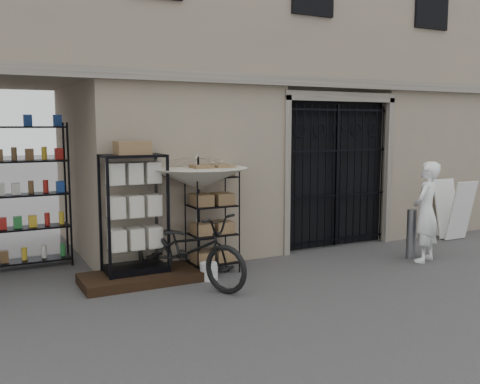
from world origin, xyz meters
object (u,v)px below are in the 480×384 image
white_bucket (209,271)px  steel_bollard (411,234)px  shopkeeper (424,261)px  display_cabinet (134,220)px  wire_rack (212,222)px  easel_sign (454,209)px  market_umbrella (198,173)px  bicycle (190,285)px

white_bucket → steel_bollard: 3.93m
white_bucket → shopkeeper: 4.02m
display_cabinet → wire_rack: (1.31, -0.05, -0.15)m
wire_rack → easel_sign: size_ratio=1.35×
display_cabinet → shopkeeper: size_ratio=1.11×
easel_sign → steel_bollard: bearing=-158.3°
market_umbrella → easel_sign: market_umbrella is taller
display_cabinet → steel_bollard: (4.95, -0.93, -0.53)m
wire_rack → white_bucket: (-0.26, -0.42, -0.70)m
display_cabinet → bicycle: bearing=-52.8°
display_cabinet → wire_rack: 1.32m
display_cabinet → steel_bollard: bearing=-21.3°
wire_rack → bicycle: size_ratio=0.79×
display_cabinet → market_umbrella: market_umbrella is taller
shopkeeper → white_bucket: bearing=-35.0°
market_umbrella → easel_sign: 5.96m
bicycle → shopkeeper: bicycle is taller
bicycle → wire_rack: bearing=12.9°
steel_bollard → white_bucket: bearing=173.4°
market_umbrella → easel_sign: (5.87, -0.16, -1.02)m
wire_rack → market_umbrella: 0.86m
white_bucket → bicycle: (-0.38, -0.13, -0.14)m
shopkeeper → easel_sign: (1.97, 1.08, 0.65)m
display_cabinet → easel_sign: 6.99m
white_bucket → easel_sign: easel_sign is taller
wire_rack → steel_bollard: bearing=1.0°
market_umbrella → bicycle: (-0.44, -0.63, -1.67)m
display_cabinet → easel_sign: display_cabinet is taller
display_cabinet → bicycle: 1.34m
market_umbrella → bicycle: bearing=-124.4°
white_bucket → bicycle: bicycle is taller
display_cabinet → steel_bollard: display_cabinet is taller
market_umbrella → white_bucket: (-0.05, -0.51, -1.54)m
white_bucket → steel_bollard: bearing=-6.6°
easel_sign → display_cabinet: bearing=179.2°
bicycle → display_cabinet: bearing=110.2°
white_bucket → shopkeeper: size_ratio=0.16×
steel_bollard → shopkeeper: (0.06, -0.28, -0.46)m
market_umbrella → white_bucket: size_ratio=8.18×
white_bucket → steel_bollard: size_ratio=0.31×
bicycle → easel_sign: size_ratio=1.70×
shopkeeper → market_umbrella: bearing=-42.1°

